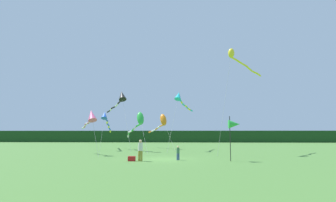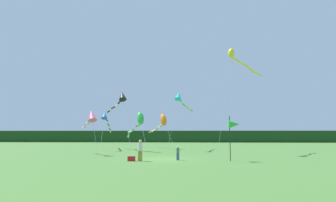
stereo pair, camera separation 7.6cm
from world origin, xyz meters
name	(u,v)px [view 2 (the right image)]	position (x,y,z in m)	size (l,w,h in m)	color
ground_plane	(164,159)	(0.00, 0.00, 0.00)	(120.00, 120.00, 0.00)	#477533
distant_treeline	(176,136)	(0.00, 45.00, 1.43)	(108.00, 2.80, 2.86)	#193D19
person_adult	(140,149)	(-1.82, -1.80, 0.94)	(0.37, 0.37, 1.69)	olive
person_child	(178,152)	(1.16, -0.75, 0.64)	(0.25, 0.25, 1.15)	#334C8C
cooler_box	(131,159)	(-2.51, -1.74, 0.19)	(0.58, 0.33, 0.38)	red
banner_flag_pole	(234,125)	(5.70, -1.35, 2.90)	(0.90, 0.70, 3.57)	black
kite_cyan	(180,98)	(1.27, 11.57, 6.79)	(3.35, 8.04, 7.70)	#B2B2B2
kite_yellow	(237,58)	(7.73, 6.50, 10.58)	(6.55, 6.84, 11.57)	#B2B2B2
kite_black	(121,97)	(-6.52, 11.53, 6.92)	(5.45, 9.21, 7.98)	#B2B2B2
kite_blue	(106,119)	(-8.64, 12.21, 4.15)	(1.42, 8.96, 5.16)	#B2B2B2
kite_rainbow	(91,116)	(-7.89, 4.12, 3.95)	(3.42, 4.71, 4.82)	#B2B2B2
kite_orange	(162,121)	(-1.28, 15.27, 3.93)	(4.39, 7.58, 5.10)	#B2B2B2
kite_green	(139,121)	(-3.84, 9.72, 3.67)	(3.97, 8.60, 4.91)	#B2B2B2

